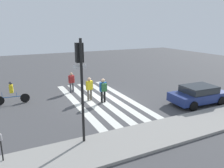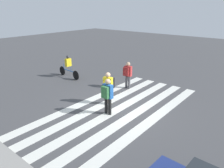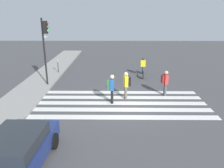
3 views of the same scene
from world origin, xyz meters
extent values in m
plane|color=#444447|center=(0.00, 0.00, 0.00)|extent=(60.00, 60.00, 0.00)
cube|color=gray|center=(0.00, 6.25, 0.07)|extent=(36.00, 2.50, 0.14)
cube|color=silver|center=(-1.85, 0.00, 0.00)|extent=(0.51, 10.00, 0.01)
cube|color=silver|center=(-0.93, 0.00, 0.00)|extent=(0.51, 10.00, 0.01)
cube|color=silver|center=(0.00, 0.00, 0.00)|extent=(0.51, 10.00, 0.01)
cube|color=silver|center=(0.93, 0.00, 0.00)|extent=(0.51, 10.00, 0.01)
cube|color=silver|center=(1.85, 0.00, 0.00)|extent=(0.51, 10.00, 0.01)
cylinder|color=black|center=(3.17, 5.40, 2.42)|extent=(0.12, 0.12, 4.84)
cube|color=black|center=(3.17, 5.19, 4.22)|extent=(0.32, 0.26, 0.84)
cube|color=silver|center=(3.17, 5.19, 3.62)|extent=(0.60, 0.02, 0.16)
sphere|color=#590F0F|center=(3.17, 5.03, 4.45)|extent=(0.15, 0.15, 0.15)
sphere|color=#59470F|center=(3.17, 5.03, 4.22)|extent=(0.15, 0.15, 0.15)
sphere|color=#26D83F|center=(3.17, 5.03, 3.98)|extent=(0.15, 0.15, 0.15)
cylinder|color=black|center=(6.56, 5.43, 0.52)|extent=(0.06, 0.06, 1.03)
cylinder|color=gray|center=(6.56, 5.43, 1.14)|extent=(0.15, 0.15, 0.22)
sphere|color=gray|center=(6.56, 5.43, 1.25)|extent=(0.14, 0.14, 0.14)
cylinder|color=#6B6051|center=(0.67, -0.24, 0.41)|extent=(0.15, 0.15, 0.82)
cylinder|color=#6B6051|center=(0.88, -0.24, 0.41)|extent=(0.15, 0.15, 0.82)
cube|color=yellow|center=(0.77, -0.24, 1.14)|extent=(0.51, 0.30, 0.65)
sphere|color=tan|center=(0.77, -0.24, 1.59)|extent=(0.26, 0.26, 0.26)
cube|color=black|center=(0.74, -0.43, 1.14)|extent=(0.38, 0.23, 0.54)
cylinder|color=black|center=(-0.05, 0.61, 0.41)|extent=(0.16, 0.16, 0.83)
cylinder|color=black|center=(0.17, 0.61, 0.41)|extent=(0.16, 0.16, 0.83)
cube|color=#1E5199|center=(0.06, 0.61, 1.16)|extent=(0.49, 0.23, 0.66)
sphere|color=tan|center=(0.06, 0.61, 1.62)|extent=(0.26, 0.26, 0.26)
cube|color=#2D6638|center=(0.06, 0.80, 1.16)|extent=(0.37, 0.18, 0.55)
cylinder|color=#4C4C51|center=(1.27, -2.83, 0.39)|extent=(0.15, 0.15, 0.79)
cylinder|color=#4C4C51|center=(1.47, -2.83, 0.39)|extent=(0.15, 0.15, 0.79)
cube|color=#B73333|center=(1.37, -2.83, 1.10)|extent=(0.48, 0.26, 0.62)
sphere|color=tan|center=(1.37, -2.83, 1.54)|extent=(0.25, 0.25, 0.25)
cube|color=maroon|center=(1.39, -2.65, 1.10)|extent=(0.36, 0.20, 0.52)
cylinder|color=black|center=(5.08, -1.87, 0.32)|extent=(0.65, 0.10, 0.65)
cube|color=#1E4C8C|center=(5.91, -1.95, 0.50)|extent=(1.40, 0.16, 0.04)
cylinder|color=#1E4C8C|center=(5.62, -1.92, 0.66)|extent=(0.03, 0.03, 0.32)
cylinder|color=#1E4C8C|center=(6.52, -2.00, 0.70)|extent=(0.03, 0.03, 0.40)
cube|color=yellow|center=(5.91, -1.95, 1.10)|extent=(0.27, 0.42, 0.55)
sphere|color=#333338|center=(5.91, -1.95, 1.49)|extent=(0.22, 0.22, 0.22)
cube|color=navy|center=(-5.78, 3.81, 0.56)|extent=(4.09, 2.00, 0.59)
cube|color=#23282D|center=(-5.78, 3.81, 1.08)|extent=(2.28, 1.77, 0.46)
cylinder|color=black|center=(-4.50, 4.64, 0.32)|extent=(0.65, 0.23, 0.64)
cylinder|color=black|center=(-4.59, 2.87, 0.32)|extent=(0.65, 0.23, 0.64)
cylinder|color=black|center=(-6.98, 4.76, 0.32)|extent=(0.65, 0.23, 0.64)
cylinder|color=black|center=(-7.07, 2.98, 0.32)|extent=(0.65, 0.23, 0.64)
camera|label=1|loc=(6.02, 14.17, 5.33)|focal=35.00mm
camera|label=2|loc=(-5.98, 7.69, 4.83)|focal=35.00mm
camera|label=3|loc=(-12.07, 0.49, 5.19)|focal=35.00mm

